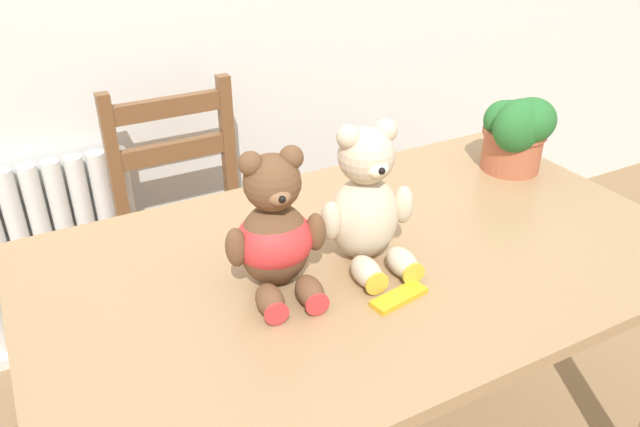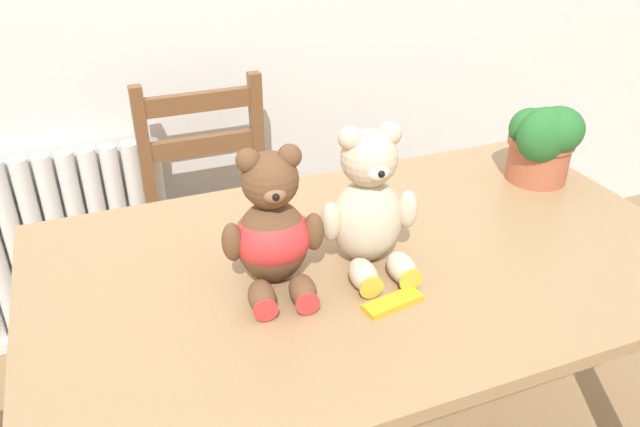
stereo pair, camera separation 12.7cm
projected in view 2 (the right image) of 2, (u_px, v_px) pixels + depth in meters
radiator at (74, 255)px, 2.18m from camera, size 0.68×0.10×0.70m
dining_table at (368, 292)px, 1.42m from camera, size 1.46×0.86×0.75m
wooden_chair_behind at (219, 231)px, 2.06m from camera, size 0.42×0.40×0.92m
teddy_bear_left at (273, 231)px, 1.24m from camera, size 0.21×0.23×0.30m
teddy_bear_right at (369, 206)px, 1.30m from camera, size 0.22×0.22×0.31m
potted_plant at (544, 138)px, 1.64m from camera, size 0.21×0.19×0.22m
chocolate_bar at (393, 302)px, 1.22m from camera, size 0.13×0.06×0.01m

